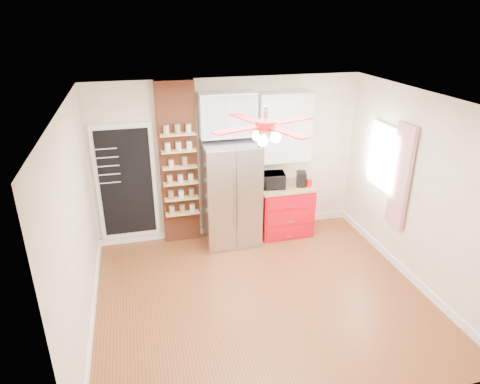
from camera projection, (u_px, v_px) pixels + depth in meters
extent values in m
plane|color=brown|center=(262.00, 296.00, 5.94)|extent=(4.50, 4.50, 0.00)
plane|color=white|center=(266.00, 102.00, 4.88)|extent=(4.50, 4.50, 0.00)
cube|color=#F8F0C7|center=(229.00, 159.00, 7.19)|extent=(4.50, 0.02, 2.70)
cube|color=#F8F0C7|center=(333.00, 306.00, 3.63)|extent=(4.50, 0.02, 2.70)
cube|color=#F8F0C7|center=(76.00, 229.00, 4.90)|extent=(0.02, 4.00, 2.70)
cube|color=#F8F0C7|center=(419.00, 191.00, 5.92)|extent=(0.02, 4.00, 2.70)
cube|color=white|center=(126.00, 183.00, 6.88)|extent=(0.95, 0.04, 1.95)
cube|color=black|center=(126.00, 183.00, 6.86)|extent=(0.82, 0.02, 1.78)
cube|color=brown|center=(179.00, 165.00, 6.93)|extent=(0.60, 0.16, 2.70)
cube|color=#ACADB1|center=(231.00, 194.00, 7.04)|extent=(0.90, 0.70, 1.75)
cube|color=white|center=(227.00, 115.00, 6.71)|extent=(0.90, 0.35, 0.70)
cube|color=red|center=(284.00, 210.00, 7.48)|extent=(0.90, 0.60, 0.86)
cube|color=tan|center=(285.00, 187.00, 7.30)|extent=(0.94, 0.64, 0.04)
cube|color=white|center=(284.00, 127.00, 7.06)|extent=(0.90, 0.30, 1.15)
cube|color=white|center=(384.00, 158.00, 6.64)|extent=(0.04, 0.75, 1.05)
cube|color=#AD1726|center=(401.00, 176.00, 6.18)|extent=(0.06, 0.40, 1.55)
cylinder|color=silver|center=(266.00, 115.00, 4.94)|extent=(0.05, 0.05, 0.20)
cylinder|color=#B90D0B|center=(266.00, 125.00, 4.99)|extent=(0.24, 0.24, 0.10)
sphere|color=white|center=(265.00, 138.00, 5.05)|extent=(0.13, 0.13, 0.13)
imported|color=black|center=(271.00, 180.00, 7.17)|extent=(0.51, 0.38, 0.26)
cube|color=black|center=(301.00, 179.00, 7.24)|extent=(0.21, 0.24, 0.25)
cylinder|color=red|center=(309.00, 183.00, 7.24)|extent=(0.14, 0.14, 0.14)
cylinder|color=#A21F09|center=(304.00, 179.00, 7.42)|extent=(0.12, 0.12, 0.13)
cylinder|color=beige|center=(171.00, 163.00, 6.75)|extent=(0.10, 0.10, 0.12)
cylinder|color=olive|center=(185.00, 161.00, 6.80)|extent=(0.10, 0.10, 0.14)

